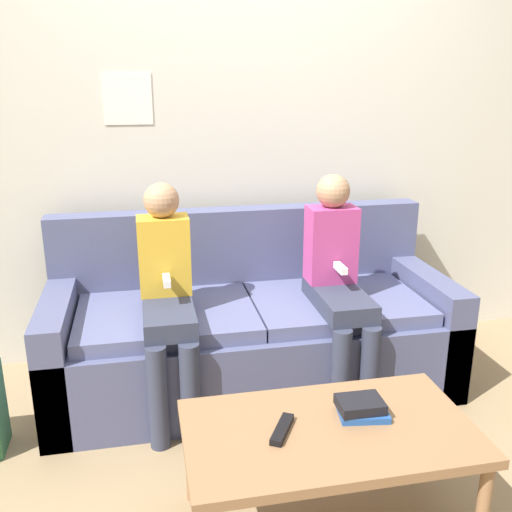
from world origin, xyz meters
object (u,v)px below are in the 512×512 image
Objects in this scene: couch at (251,331)px; tv_remote at (282,429)px; person_right at (338,279)px; coffee_table at (329,439)px; person_left at (167,293)px.

couch reaches higher than tv_remote.
tv_remote is (-0.10, -1.07, 0.14)m from couch.
person_right is (0.40, -0.20, 0.33)m from couch.
person_right is 1.03m from tv_remote.
coffee_table is (0.06, -1.08, 0.08)m from couch.
person_right reaches higher than tv_remote.
person_left is (-0.50, 0.88, 0.24)m from coffee_table.
person_right is at bearing 89.93° from tv_remote.
coffee_table is at bearing 27.35° from tv_remote.
person_left reaches higher than tv_remote.
coffee_table is at bearing -110.68° from person_right.
couch is 0.57m from person_left.
tv_remote is at bearing -119.65° from person_right.
couch is 1.08m from coffee_table.
tv_remote is (-0.50, -0.88, -0.19)m from person_right.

